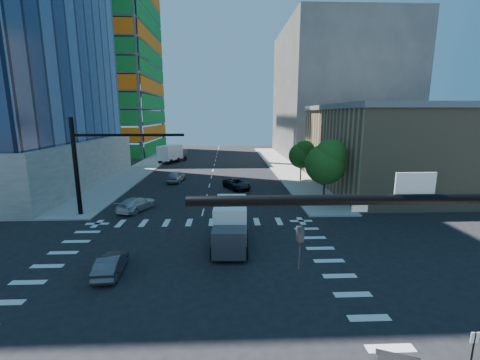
{
  "coord_description": "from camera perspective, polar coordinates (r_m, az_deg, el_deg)",
  "views": [
    {
      "loc": [
        2.38,
        -18.18,
        9.38
      ],
      "look_at": [
        3.47,
        8.0,
        4.01
      ],
      "focal_mm": 24.0,
      "sensor_mm": 36.0,
      "label": 1
    }
  ],
  "objects": [
    {
      "name": "ground",
      "position": [
        20.6,
        -9.09,
        -15.68
      ],
      "size": [
        160.0,
        160.0,
        0.0
      ],
      "primitive_type": "plane",
      "color": "black",
      "rests_on": "ground"
    },
    {
      "name": "road_markings",
      "position": [
        20.6,
        -9.09,
        -15.66
      ],
      "size": [
        20.0,
        20.0,
        0.01
      ],
      "primitive_type": "cube",
      "color": "silver",
      "rests_on": "ground"
    },
    {
      "name": "sidewalk_ne",
      "position": [
        59.78,
        7.41,
        2.53
      ],
      "size": [
        5.0,
        60.0,
        0.15
      ],
      "primitive_type": "cube",
      "color": "gray",
      "rests_on": "ground"
    },
    {
      "name": "sidewalk_nw",
      "position": [
        60.77,
        -16.53,
        2.29
      ],
      "size": [
        5.0,
        60.0,
        0.15
      ],
      "primitive_type": "cube",
      "color": "gray",
      "rests_on": "ground"
    },
    {
      "name": "construction_building",
      "position": [
        86.82,
        -24.05,
        20.74
      ],
      "size": [
        25.16,
        34.5,
        70.6
      ],
      "color": "slate",
      "rests_on": "ground"
    },
    {
      "name": "commercial_building",
      "position": [
        46.29,
        27.02,
        5.28
      ],
      "size": [
        20.5,
        22.5,
        10.6
      ],
      "color": "tan",
      "rests_on": "ground"
    },
    {
      "name": "bg_building_ne",
      "position": [
        77.35,
        16.75,
        14.53
      ],
      "size": [
        24.0,
        30.0,
        28.0
      ],
      "primitive_type": "cube",
      "color": "#605A57",
      "rests_on": "ground"
    },
    {
      "name": "signal_mast_nw",
      "position": [
        32.39,
        -24.87,
        3.61
      ],
      "size": [
        10.2,
        0.4,
        9.0
      ],
      "color": "black",
      "rests_on": "sidewalk_nw"
    },
    {
      "name": "tree_south",
      "position": [
        34.0,
        15.22,
        3.24
      ],
      "size": [
        4.16,
        4.16,
        6.82
      ],
      "color": "#382316",
      "rests_on": "sidewalk_ne"
    },
    {
      "name": "tree_north",
      "position": [
        45.65,
        11.04,
        4.58
      ],
      "size": [
        3.54,
        3.52,
        5.78
      ],
      "color": "#382316",
      "rests_on": "sidewalk_ne"
    },
    {
      "name": "no_parking_sign",
      "position": [
        14.75,
        35.96,
        -23.71
      ],
      "size": [
        0.3,
        0.06,
        2.2
      ],
      "color": "black",
      "rests_on": "ground"
    },
    {
      "name": "car_nb_far",
      "position": [
        41.1,
        -0.6,
        -0.68
      ],
      "size": [
        3.95,
        5.19,
        1.31
      ],
      "primitive_type": "imported",
      "rotation": [
        0.0,
        0.0,
        0.43
      ],
      "color": "black",
      "rests_on": "ground"
    },
    {
      "name": "car_sb_near",
      "position": [
        33.49,
        -17.85,
        -4.05
      ],
      "size": [
        3.6,
        5.1,
        1.37
      ],
      "primitive_type": "imported",
      "rotation": [
        0.0,
        0.0,
        2.74
      ],
      "color": "silver",
      "rests_on": "ground"
    },
    {
      "name": "car_sb_mid",
      "position": [
        46.26,
        -11.32,
        0.64
      ],
      "size": [
        2.44,
        4.8,
        1.57
      ],
      "primitive_type": "imported",
      "rotation": [
        0.0,
        0.0,
        3.01
      ],
      "color": "#A3A5AA",
      "rests_on": "ground"
    },
    {
      "name": "car_sb_cross",
      "position": [
        21.26,
        -21.92,
        -13.68
      ],
      "size": [
        1.53,
        3.78,
        1.22
      ],
      "primitive_type": "imported",
      "rotation": [
        0.0,
        0.0,
        3.21
      ],
      "color": "#49484D",
      "rests_on": "ground"
    },
    {
      "name": "box_truck_near",
      "position": [
        23.31,
        -1.71,
        -8.56
      ],
      "size": [
        2.77,
        5.96,
        3.07
      ],
      "rotation": [
        0.0,
        0.0,
        -0.05
      ],
      "color": "black",
      "rests_on": "ground"
    },
    {
      "name": "box_truck_far",
      "position": [
        65.82,
        -11.8,
        4.47
      ],
      "size": [
        5.16,
        7.08,
        3.42
      ],
      "rotation": [
        0.0,
        0.0,
        2.73
      ],
      "color": "black",
      "rests_on": "ground"
    }
  ]
}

